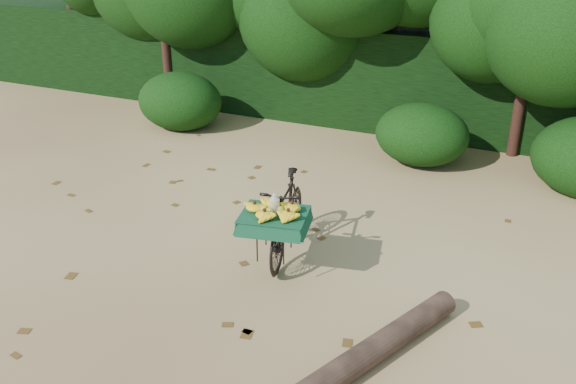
% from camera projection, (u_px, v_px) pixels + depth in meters
% --- Properties ---
extents(ground, '(80.00, 80.00, 0.00)m').
position_uv_depth(ground, '(193.00, 275.00, 6.75)').
color(ground, tan).
rests_on(ground, ground).
extents(vendor_bicycle, '(0.90, 1.76, 0.96)m').
position_uv_depth(vendor_bicycle, '(286.00, 216.00, 6.98)').
color(vendor_bicycle, black).
rests_on(vendor_bicycle, ground).
extents(fallen_log, '(1.52, 3.13, 0.24)m').
position_uv_depth(fallen_log, '(330.00, 379.00, 5.06)').
color(fallen_log, brown).
rests_on(fallen_log, ground).
extents(hedge_backdrop, '(26.00, 1.80, 1.80)m').
position_uv_depth(hedge_backdrop, '(370.00, 72.00, 11.59)').
color(hedge_backdrop, black).
rests_on(hedge_backdrop, ground).
extents(tree_row, '(14.50, 2.00, 4.00)m').
position_uv_depth(tree_row, '(324.00, 17.00, 10.72)').
color(tree_row, black).
rests_on(tree_row, ground).
extents(bush_clumps, '(8.80, 1.70, 0.90)m').
position_uv_depth(bush_clumps, '(361.00, 129.00, 9.93)').
color(bush_clumps, black).
rests_on(bush_clumps, ground).
extents(leaf_litter, '(7.00, 7.30, 0.01)m').
position_uv_depth(leaf_litter, '(222.00, 248.00, 7.28)').
color(leaf_litter, '#543A16').
rests_on(leaf_litter, ground).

